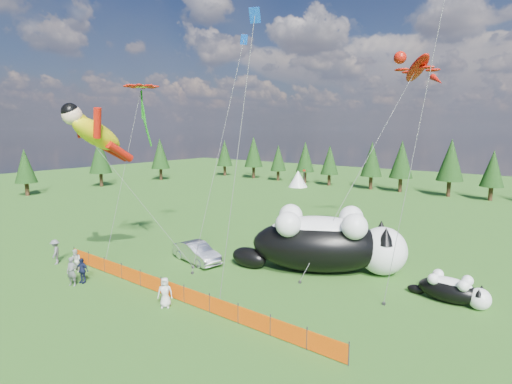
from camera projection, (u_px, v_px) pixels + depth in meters
ground at (209, 283)px, 25.59m from camera, size 160.00×160.00×0.00m
safety_fence at (172, 290)px, 23.16m from camera, size 22.06×0.06×1.10m
tree_line at (418, 167)px, 60.18m from camera, size 90.00×4.00×8.00m
festival_tents at (495, 196)px, 50.04m from camera, size 50.00×3.20×2.80m
cat_large at (326, 242)px, 27.38m from camera, size 11.22×8.16×4.41m
cat_small at (453, 290)px, 22.57m from camera, size 4.49×1.70×1.62m
car at (197, 252)px, 29.49m from camera, size 4.68×2.39×1.47m
spectator_a at (72, 271)px, 24.99m from camera, size 0.80×0.68×1.85m
spectator_b at (76, 261)px, 27.43m from camera, size 0.77×0.46×1.59m
spectator_c at (82, 270)px, 25.45m from camera, size 1.07×0.77×1.65m
spectator_d at (55, 252)px, 29.02m from camera, size 1.30×1.20×1.82m
spectator_e at (165, 292)px, 21.97m from camera, size 0.99×0.94×1.70m
superhero_kite at (97, 135)px, 26.79m from camera, size 7.88×6.85×12.56m
gecko_kite at (417, 68)px, 29.77m from camera, size 6.27×14.22×18.08m
flower_kite at (141, 89)px, 28.99m from camera, size 2.98×5.31×13.21m
diamond_kite_a at (241, 54)px, 28.46m from camera, size 0.73×5.80×17.06m
diamond_kite_c at (253, 31)px, 20.17m from camera, size 1.41×2.51×16.18m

